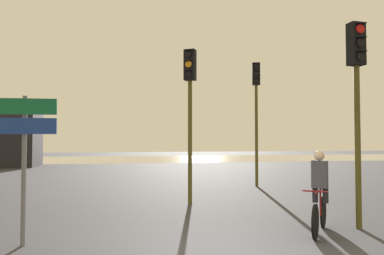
{
  "coord_description": "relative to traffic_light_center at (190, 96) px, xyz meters",
  "views": [
    {
      "loc": [
        -1.7,
        -5.37,
        1.8
      ],
      "look_at": [
        0.5,
        5.0,
        2.2
      ],
      "focal_mm": 35.0,
      "sensor_mm": 36.0,
      "label": 1
    }
  ],
  "objects": [
    {
      "name": "cyclist",
      "position": [
        1.83,
        -3.82,
        -2.29
      ],
      "size": [
        1.1,
        1.36,
        1.62
      ],
      "rotation": [
        0.0,
        0.0,
        2.46
      ],
      "color": "black",
      "rests_on": "ground"
    },
    {
      "name": "traffic_light_far_right",
      "position": [
        3.49,
        3.64,
        0.33
      ],
      "size": [
        0.38,
        0.4,
        5.0
      ],
      "rotation": [
        0.0,
        0.0,
        2.79
      ],
      "color": "#4C4719",
      "rests_on": "ground"
    },
    {
      "name": "direction_sign_post",
      "position": [
        -3.69,
        -3.61,
        -1.31
      ],
      "size": [
        1.1,
        0.15,
        2.6
      ],
      "rotation": [
        0.0,
        0.0,
        3.08
      ],
      "color": "slate",
      "rests_on": "ground"
    },
    {
      "name": "water_strip",
      "position": [
        -0.48,
        28.7,
        -3.11
      ],
      "size": [
        80.0,
        16.0,
        0.01
      ],
      "primitive_type": "cube",
      "color": "#9E937F",
      "rests_on": "ground"
    },
    {
      "name": "traffic_light_center",
      "position": [
        0.0,
        0.0,
        0.0
      ],
      "size": [
        0.4,
        0.42,
        4.48
      ],
      "rotation": [
        0.0,
        0.0,
        2.59
      ],
      "color": "#4C4719",
      "rests_on": "ground"
    },
    {
      "name": "traffic_light_near_right",
      "position": [
        2.82,
        -3.67,
        -0.12
      ],
      "size": [
        0.34,
        0.35,
        4.3
      ],
      "rotation": [
        0.0,
        0.0,
        3.21
      ],
      "color": "#4C4719",
      "rests_on": "ground"
    }
  ]
}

